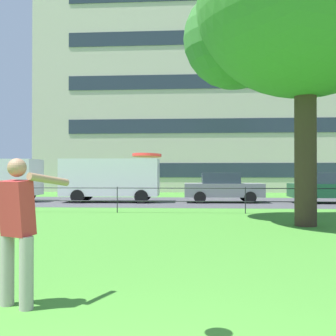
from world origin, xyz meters
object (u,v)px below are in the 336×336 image
(panel_van_far_left, at_px, (111,178))
(apartment_building_background, at_px, (259,92))
(frisbee, at_px, (147,155))
(tree_large_lawn, at_px, (295,9))
(person_thrower, at_px, (18,226))
(car_dark_green_far_right, at_px, (330,188))
(car_grey_center, at_px, (223,187))

(panel_van_far_left, height_order, apartment_building_background, apartment_building_background)
(frisbee, bearing_deg, panel_van_far_left, 102.90)
(tree_large_lawn, bearing_deg, apartment_building_background, 83.83)
(tree_large_lawn, height_order, frisbee, tree_large_lawn)
(person_thrower, relative_size, frisbee, 4.80)
(car_dark_green_far_right, bearing_deg, frisbee, -112.57)
(frisbee, bearing_deg, car_grey_center, 84.02)
(panel_van_far_left, bearing_deg, car_grey_center, 1.37)
(frisbee, relative_size, apartment_building_background, 0.01)
(person_thrower, relative_size, apartment_building_background, 0.05)
(tree_large_lawn, xyz_separation_m, person_thrower, (-5.01, -7.61, -5.44))
(panel_van_far_left, height_order, car_dark_green_far_right, panel_van_far_left)
(person_thrower, relative_size, car_dark_green_far_right, 0.43)
(frisbee, relative_size, panel_van_far_left, 0.07)
(frisbee, xyz_separation_m, apartment_building_background, (6.03, 32.95, 6.92))
(panel_van_far_left, bearing_deg, apartment_building_background, 57.41)
(person_thrower, bearing_deg, car_grey_center, 78.20)
(frisbee, height_order, apartment_building_background, apartment_building_background)
(car_grey_center, bearing_deg, apartment_building_background, 74.83)
(person_thrower, bearing_deg, apartment_building_background, 76.56)
(apartment_building_background, bearing_deg, car_grey_center, -105.17)
(frisbee, xyz_separation_m, car_dark_green_far_right, (7.18, 17.26, -0.95))
(panel_van_far_left, xyz_separation_m, car_grey_center, (5.79, 0.14, -0.49))
(car_dark_green_far_right, bearing_deg, apartment_building_background, 94.18)
(person_thrower, distance_m, frisbee, 2.02)
(tree_large_lawn, bearing_deg, frisbee, -111.70)
(frisbee, relative_size, car_dark_green_far_right, 0.09)
(person_thrower, height_order, panel_van_far_left, panel_van_far_left)
(car_dark_green_far_right, xyz_separation_m, apartment_building_background, (-1.15, 15.68, 7.87))
(panel_van_far_left, relative_size, car_grey_center, 1.25)
(car_grey_center, bearing_deg, tree_large_lawn, -80.13)
(tree_large_lawn, relative_size, car_grey_center, 2.27)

